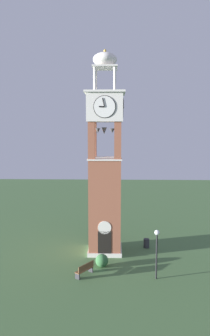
{
  "coord_description": "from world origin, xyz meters",
  "views": [
    {
      "loc": [
        0.79,
        -26.53,
        10.55
      ],
      "look_at": [
        0.0,
        0.0,
        7.33
      ],
      "focal_mm": 33.83,
      "sensor_mm": 36.0,
      "label": 1
    }
  ],
  "objects_px": {
    "clock_tower": "(105,173)",
    "park_bench": "(85,269)",
    "trash_bin": "(146,243)",
    "lamp_post": "(157,245)"
  },
  "relations": [
    {
      "from": "clock_tower",
      "to": "park_bench",
      "type": "xyz_separation_m",
      "value": [
        -1.32,
        -4.71,
        -6.42
      ]
    },
    {
      "from": "park_bench",
      "to": "lamp_post",
      "type": "height_order",
      "value": "lamp_post"
    },
    {
      "from": "trash_bin",
      "to": "park_bench",
      "type": "bearing_deg",
      "value": -131.41
    },
    {
      "from": "park_bench",
      "to": "clock_tower",
      "type": "bearing_deg",
      "value": 74.32
    },
    {
      "from": "lamp_post",
      "to": "trash_bin",
      "type": "xyz_separation_m",
      "value": [
        -0.1,
        6.0,
        -2.11
      ]
    },
    {
      "from": "park_bench",
      "to": "trash_bin",
      "type": "bearing_deg",
      "value": 48.59
    },
    {
      "from": "park_bench",
      "to": "trash_bin",
      "type": "distance_m",
      "value": 7.59
    },
    {
      "from": "park_bench",
      "to": "lamp_post",
      "type": "bearing_deg",
      "value": -3.37
    },
    {
      "from": "lamp_post",
      "to": "trash_bin",
      "type": "distance_m",
      "value": 6.36
    },
    {
      "from": "clock_tower",
      "to": "trash_bin",
      "type": "xyz_separation_m",
      "value": [
        3.7,
        0.98,
        -6.5
      ]
    }
  ]
}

